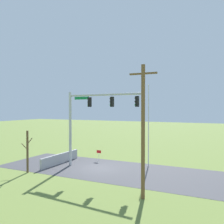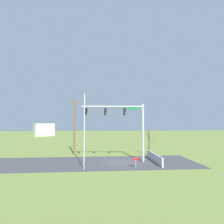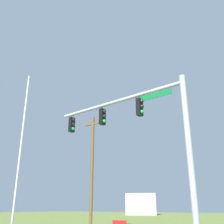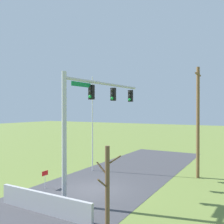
% 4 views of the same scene
% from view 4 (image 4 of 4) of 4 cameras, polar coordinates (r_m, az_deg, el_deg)
% --- Properties ---
extents(ground_plane, '(160.00, 160.00, 0.00)m').
position_cam_4_polar(ground_plane, '(18.04, -4.40, -17.20)').
color(ground_plane, olive).
extents(road_surface, '(28.00, 8.00, 0.01)m').
position_cam_4_polar(road_surface, '(21.35, 1.80, -14.39)').
color(road_surface, '#3D3D42').
rests_on(road_surface, ground_plane).
extents(sidewalk_corner, '(6.00, 6.00, 0.01)m').
position_cam_4_polar(sidewalk_corner, '(14.83, -13.58, -21.20)').
color(sidewalk_corner, '#B7B5AD').
rests_on(sidewalk_corner, ground_plane).
extents(retaining_fence, '(0.20, 6.23, 1.09)m').
position_cam_4_polar(retaining_fence, '(14.46, -15.38, -19.48)').
color(retaining_fence, '#A8A8AD').
rests_on(retaining_fence, ground_plane).
extents(signal_mast, '(8.46, 0.94, 7.70)m').
position_cam_4_polar(signal_mast, '(16.34, -4.89, 0.65)').
color(signal_mast, '#B2B5BA').
rests_on(signal_mast, ground_plane).
extents(flagpole, '(0.10, 0.10, 8.50)m').
position_cam_4_polar(flagpole, '(22.49, -4.50, -2.67)').
color(flagpole, silver).
rests_on(flagpole, ground_plane).
extents(utility_pole, '(1.90, 0.26, 8.95)m').
position_cam_4_polar(utility_pole, '(21.24, 19.11, -1.81)').
color(utility_pole, brown).
rests_on(utility_pole, ground_plane).
extents(bare_tree, '(1.27, 1.02, 3.94)m').
position_cam_4_polar(bare_tree, '(11.09, -1.10, -17.60)').
color(bare_tree, brown).
rests_on(bare_tree, ground_plane).
extents(open_sign, '(0.56, 0.04, 1.22)m').
position_cam_4_polar(open_sign, '(18.50, -15.11, -13.85)').
color(open_sign, silver).
rests_on(open_sign, ground_plane).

